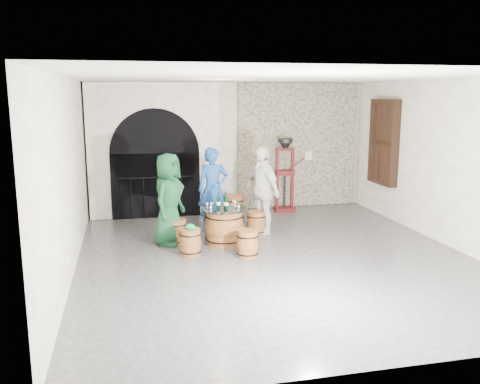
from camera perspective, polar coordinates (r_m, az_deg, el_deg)
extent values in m
plane|color=#2D2D2F|center=(9.39, 3.85, -7.20)|extent=(8.00, 8.00, 0.00)
plane|color=silver|center=(12.88, -1.16, 5.07)|extent=(8.00, 0.00, 8.00)
plane|color=silver|center=(5.39, 16.33, -3.72)|extent=(8.00, 0.00, 8.00)
plane|color=silver|center=(8.69, -18.70, 1.62)|extent=(0.00, 8.00, 8.00)
plane|color=silver|center=(10.57, 22.49, 2.94)|extent=(0.00, 8.00, 8.00)
plane|color=beige|center=(8.93, 4.12, 12.71)|extent=(8.00, 8.00, 0.00)
cube|color=#AEA48A|center=(13.30, 6.54, 5.18)|extent=(3.20, 0.12, 3.18)
cube|color=silver|center=(12.38, -9.60, 4.68)|extent=(3.10, 0.50, 3.18)
cube|color=black|center=(12.24, -9.40, 0.71)|extent=(2.10, 0.03, 1.55)
cylinder|color=black|center=(12.13, -9.52, 4.31)|extent=(2.10, 0.03, 2.10)
cylinder|color=black|center=(12.14, -9.41, 1.61)|extent=(1.79, 0.04, 0.04)
cylinder|color=black|center=(12.21, -13.52, -0.84)|extent=(0.02, 0.02, 0.98)
cylinder|color=black|center=(12.21, -12.13, -0.78)|extent=(0.02, 0.02, 0.98)
cylinder|color=black|center=(12.22, -10.73, -0.72)|extent=(0.02, 0.02, 0.98)
cylinder|color=black|center=(12.23, -9.34, -0.66)|extent=(0.02, 0.02, 0.98)
cylinder|color=black|center=(12.25, -7.95, -0.60)|extent=(0.02, 0.02, 0.98)
cylinder|color=black|center=(12.28, -6.57, -0.54)|extent=(0.02, 0.02, 0.98)
cylinder|color=black|center=(12.31, -5.19, -0.48)|extent=(0.02, 0.02, 0.98)
cube|color=black|center=(12.52, 15.83, 5.40)|extent=(0.20, 1.10, 2.00)
cube|color=black|center=(12.50, 15.63, 5.40)|extent=(0.06, 0.88, 1.76)
cube|color=black|center=(12.51, 15.75, 5.40)|extent=(0.22, 0.92, 0.06)
cube|color=black|center=(12.26, 16.39, 5.26)|extent=(0.22, 0.06, 1.80)
cube|color=black|center=(12.51, 15.75, 5.40)|extent=(0.22, 0.06, 1.80)
cube|color=black|center=(12.77, 15.13, 5.54)|extent=(0.22, 0.06, 1.80)
cylinder|color=brown|center=(10.04, -1.75, -3.97)|extent=(0.71, 0.71, 0.68)
cylinder|color=brown|center=(10.04, -1.75, -3.97)|extent=(0.76, 0.76, 0.15)
torus|color=black|center=(10.10, -1.75, -5.22)|extent=(0.77, 0.77, 0.02)
torus|color=black|center=(9.99, -1.76, -2.69)|extent=(0.77, 0.77, 0.02)
cylinder|color=brown|center=(9.96, -1.77, -2.03)|extent=(0.73, 0.73, 0.02)
cylinder|color=black|center=(9.95, -1.77, -1.89)|extent=(0.93, 0.93, 0.01)
cylinder|color=brown|center=(10.13, -7.09, -4.49)|extent=(0.37, 0.37, 0.48)
cylinder|color=brown|center=(10.13, -7.09, -4.49)|extent=(0.40, 0.40, 0.11)
torus|color=black|center=(10.18, -7.07, -5.37)|extent=(0.41, 0.41, 0.02)
torus|color=black|center=(10.09, -7.11, -3.60)|extent=(0.41, 0.41, 0.02)
cylinder|color=brown|center=(10.07, -7.12, -3.12)|extent=(0.38, 0.38, 0.02)
cylinder|color=brown|center=(10.95, -2.92, -3.24)|extent=(0.37, 0.37, 0.48)
cylinder|color=brown|center=(10.95, -2.92, -3.24)|extent=(0.40, 0.40, 0.11)
torus|color=black|center=(10.99, -2.91, -4.06)|extent=(0.41, 0.41, 0.02)
torus|color=black|center=(10.92, -2.93, -2.41)|extent=(0.41, 0.41, 0.02)
cylinder|color=brown|center=(10.90, -2.93, -1.97)|extent=(0.38, 0.38, 0.02)
cylinder|color=brown|center=(10.72, 1.85, -3.54)|extent=(0.37, 0.37, 0.48)
cylinder|color=brown|center=(10.72, 1.85, -3.54)|extent=(0.40, 0.40, 0.11)
torus|color=black|center=(10.77, 1.84, -4.38)|extent=(0.41, 0.41, 0.02)
torus|color=black|center=(10.68, 1.85, -2.70)|extent=(0.41, 0.41, 0.02)
cylinder|color=brown|center=(10.66, 1.85, -2.25)|extent=(0.38, 0.38, 0.02)
cylinder|color=brown|center=(9.27, 0.85, -5.88)|extent=(0.37, 0.37, 0.48)
cylinder|color=brown|center=(9.27, 0.85, -5.88)|extent=(0.40, 0.40, 0.11)
torus|color=black|center=(9.32, 0.85, -6.84)|extent=(0.41, 0.41, 0.02)
torus|color=black|center=(9.22, 0.85, -4.92)|extent=(0.41, 0.41, 0.02)
cylinder|color=brown|center=(9.20, 0.85, -4.40)|extent=(0.38, 0.38, 0.02)
cylinder|color=brown|center=(9.42, -5.59, -5.66)|extent=(0.37, 0.37, 0.48)
cylinder|color=brown|center=(9.42, -5.59, -5.66)|extent=(0.40, 0.40, 0.11)
torus|color=black|center=(9.46, -5.57, -6.60)|extent=(0.41, 0.41, 0.02)
torus|color=black|center=(9.37, -5.60, -4.71)|extent=(0.41, 0.41, 0.02)
cylinder|color=brown|center=(9.35, -5.61, -4.20)|extent=(0.38, 0.38, 0.02)
ellipsoid|color=#0B7C31|center=(9.33, -5.62, -3.90)|extent=(0.18, 0.18, 0.10)
cylinder|color=#0B7C31|center=(9.33, -5.10, -4.15)|extent=(0.12, 0.12, 0.01)
imported|color=#103B1F|center=(10.00, -8.01, -0.80)|extent=(0.95, 1.05, 1.81)
imported|color=navy|center=(10.89, -3.05, 0.27)|extent=(0.67, 0.45, 1.81)
imported|color=silver|center=(10.70, 2.49, 0.19)|extent=(0.79, 1.17, 1.85)
cylinder|color=black|center=(9.93, -2.42, -1.22)|extent=(0.07, 0.07, 0.22)
cylinder|color=white|center=(9.93, -2.42, -1.28)|extent=(0.08, 0.08, 0.06)
cone|color=black|center=(9.91, -2.43, -0.52)|extent=(0.07, 0.07, 0.05)
cylinder|color=black|center=(9.90, -2.43, -0.21)|extent=(0.03, 0.03, 0.07)
cylinder|color=black|center=(9.88, -1.56, -1.29)|extent=(0.07, 0.07, 0.22)
cylinder|color=white|center=(9.88, -1.56, -1.34)|extent=(0.08, 0.08, 0.06)
cone|color=black|center=(9.85, -1.57, -0.58)|extent=(0.07, 0.07, 0.05)
cylinder|color=black|center=(9.84, -1.57, -0.26)|extent=(0.03, 0.03, 0.07)
cylinder|color=black|center=(9.99, -1.65, -1.15)|extent=(0.07, 0.07, 0.22)
cylinder|color=white|center=(9.99, -1.65, -1.20)|extent=(0.08, 0.08, 0.06)
cone|color=black|center=(9.96, -1.66, -0.45)|extent=(0.07, 0.07, 0.05)
cylinder|color=black|center=(9.95, -1.66, -0.14)|extent=(0.03, 0.03, 0.07)
cylinder|color=brown|center=(11.76, -0.70, -1.90)|extent=(0.43, 0.43, 0.61)
cylinder|color=brown|center=(11.76, -0.70, -1.90)|extent=(0.46, 0.46, 0.13)
torus|color=black|center=(11.81, -0.70, -2.88)|extent=(0.48, 0.48, 0.02)
torus|color=black|center=(11.71, -0.70, -0.91)|extent=(0.48, 0.48, 0.02)
cylinder|color=brown|center=(11.69, -0.71, -0.39)|extent=(0.44, 0.44, 0.02)
cube|color=#540E10|center=(12.93, 5.00, -1.92)|extent=(0.54, 0.46, 0.10)
cube|color=#540E10|center=(12.76, 5.07, 2.19)|extent=(0.48, 0.34, 0.12)
cube|color=#540E10|center=(12.68, 5.11, 4.78)|extent=(0.46, 0.16, 0.07)
cylinder|color=black|center=(12.82, 5.04, 0.39)|extent=(0.05, 0.05, 0.97)
cylinder|color=black|center=(12.66, 5.13, 5.78)|extent=(0.37, 0.37, 0.09)
cone|color=black|center=(12.67, 5.12, 5.26)|extent=(0.37, 0.37, 0.19)
cube|color=#540E10|center=(12.74, 4.20, 1.44)|extent=(0.07, 0.07, 1.55)
cube|color=#540E10|center=(12.82, 5.90, 1.47)|extent=(0.07, 0.07, 1.55)
cylinder|color=#540E10|center=(12.75, 6.40, 3.17)|extent=(0.41, 0.07, 0.30)
cube|color=silver|center=(13.34, 7.64, 4.09)|extent=(0.18, 0.10, 0.22)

